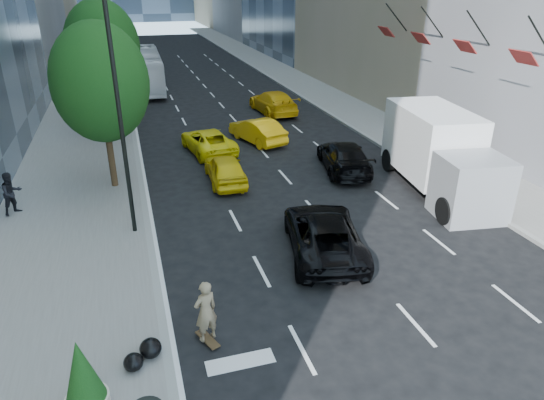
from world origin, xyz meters
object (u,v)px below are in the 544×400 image
object	(u,v)px
black_sedan_lincoln	(324,233)
planter_shrub	(84,386)
city_bus	(145,70)
black_sedan_mercedes	(344,157)
box_truck	(440,153)
skateboarder	(206,315)

from	to	relation	value
black_sedan_lincoln	planter_shrub	bearing A→B (deg)	48.25
city_bus	black_sedan_lincoln	bearing A→B (deg)	-80.54
black_sedan_lincoln	city_bus	bearing A→B (deg)	-69.69
black_sedan_mercedes	box_truck	world-z (taller)	box_truck
black_sedan_mercedes	planter_shrub	xyz separation A→B (m)	(-12.01, -13.00, 0.46)
black_sedan_lincoln	skateboarder	bearing A→B (deg)	49.02
box_truck	black_sedan_mercedes	bearing A→B (deg)	137.80
skateboarder	city_bus	bearing A→B (deg)	-112.26
black_sedan_mercedes	planter_shrub	size ratio (longest dim) A/B	2.32
city_bus	box_truck	size ratio (longest dim) A/B	1.55
black_sedan_lincoln	black_sedan_mercedes	size ratio (longest dim) A/B	1.03
black_sedan_lincoln	planter_shrub	xyz separation A→B (m)	(-7.82, -5.61, 0.47)
skateboarder	black_sedan_mercedes	distance (m)	14.26
skateboarder	black_sedan_lincoln	world-z (taller)	skateboarder
box_truck	skateboarder	bearing A→B (deg)	-140.80
black_sedan_lincoln	box_truck	world-z (taller)	box_truck
black_sedan_lincoln	black_sedan_mercedes	distance (m)	8.49
skateboarder	box_truck	xyz separation A→B (m)	(12.13, 7.34, 0.93)
city_bus	box_truck	world-z (taller)	box_truck
skateboarder	city_bus	xyz separation A→B (m)	(0.60, 35.28, 0.80)
skateboarder	box_truck	bearing A→B (deg)	-170.10
box_truck	planter_shrub	size ratio (longest dim) A/B	3.51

